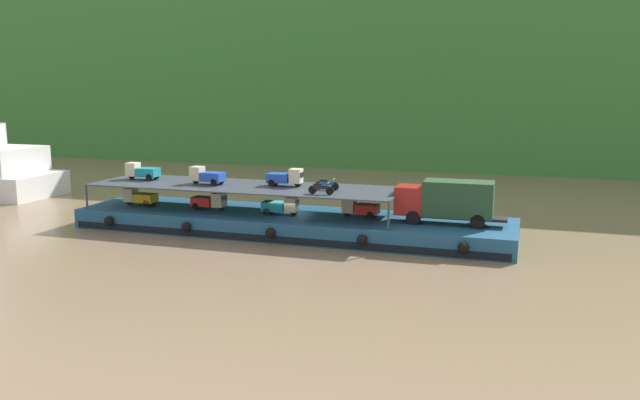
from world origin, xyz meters
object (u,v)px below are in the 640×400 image
(mini_truck_lower_mid, at_px, (281,206))
(motorcycle_upper_centre, at_px, (327,184))
(mini_truck_upper_stern, at_px, (142,171))
(mini_truck_upper_mid, at_px, (207,176))
(mini_truck_lower_stern, at_px, (140,197))
(mini_truck_lower_fore, at_px, (360,208))
(motorcycle_upper_port, at_px, (321,188))
(mini_truck_upper_fore, at_px, (286,177))
(cargo_barge, at_px, (290,223))
(covered_lorry, at_px, (447,200))
(mini_truck_lower_aft, at_px, (210,201))

(mini_truck_lower_mid, xyz_separation_m, motorcycle_upper_centre, (3.46, 0.52, 1.74))
(mini_truck_upper_stern, xyz_separation_m, mini_truck_upper_mid, (6.35, -0.73, 0.00))
(mini_truck_lower_stern, xyz_separation_m, mini_truck_lower_fore, (18.40, 1.03, 0.00))
(mini_truck_lower_stern, xyz_separation_m, motorcycle_upper_port, (16.15, -1.56, 1.74))
(mini_truck_lower_mid, bearing_deg, motorcycle_upper_centre, 8.62)
(mini_truck_upper_stern, relative_size, mini_truck_upper_fore, 0.99)
(mini_truck_upper_mid, bearing_deg, mini_truck_lower_fore, 4.17)
(cargo_barge, bearing_deg, mini_truck_lower_fore, 6.40)
(mini_truck_upper_stern, bearing_deg, mini_truck_lower_mid, -4.18)
(mini_truck_lower_stern, distance_m, mini_truck_upper_fore, 12.61)
(mini_truck_upper_mid, height_order, motorcycle_upper_centre, mini_truck_upper_mid)
(covered_lorry, xyz_separation_m, mini_truck_upper_mid, (-18.74, -0.36, 1.00))
(mini_truck_lower_stern, distance_m, mini_truck_lower_aft, 6.37)
(mini_truck_upper_mid, xyz_separation_m, motorcycle_upper_port, (10.01, -1.69, -0.26))
(motorcycle_upper_centre, bearing_deg, mini_truck_lower_aft, -177.73)
(mini_truck_lower_stern, xyz_separation_m, mini_truck_lower_aft, (6.37, 0.07, 0.00))
(motorcycle_upper_centre, bearing_deg, mini_truck_upper_fore, 168.26)
(covered_lorry, distance_m, mini_truck_upper_mid, 18.77)
(mini_truck_lower_mid, height_order, motorcycle_upper_centre, motorcycle_upper_centre)
(mini_truck_lower_mid, relative_size, mini_truck_upper_fore, 1.00)
(covered_lorry, relative_size, motorcycle_upper_centre, 4.14)
(mini_truck_lower_fore, relative_size, motorcycle_upper_centre, 1.46)
(mini_truck_upper_stern, bearing_deg, mini_truck_upper_fore, 1.52)
(mini_truck_lower_stern, relative_size, mini_truck_lower_mid, 0.98)
(covered_lorry, relative_size, mini_truck_upper_mid, 2.82)
(mini_truck_lower_stern, bearing_deg, mini_truck_upper_fore, 5.48)
(mini_truck_lower_fore, bearing_deg, mini_truck_lower_mid, -169.47)
(mini_truck_lower_mid, xyz_separation_m, mini_truck_upper_fore, (-0.09, 1.26, 2.00))
(mini_truck_lower_mid, height_order, mini_truck_upper_stern, mini_truck_upper_stern)
(mini_truck_lower_stern, distance_m, mini_truck_upper_mid, 6.45)
(mini_truck_lower_stern, height_order, mini_truck_upper_mid, mini_truck_upper_mid)
(mini_truck_lower_stern, distance_m, mini_truck_lower_fore, 18.43)
(mini_truck_lower_mid, relative_size, mini_truck_lower_fore, 1.00)
(cargo_barge, xyz_separation_m, mini_truck_upper_mid, (-6.87, -0.29, 3.44))
(mini_truck_lower_fore, distance_m, motorcycle_upper_port, 3.84)
(cargo_barge, bearing_deg, mini_truck_lower_aft, -176.99)
(cargo_barge, height_order, mini_truck_lower_aft, mini_truck_lower_aft)
(covered_lorry, xyz_separation_m, mini_truck_lower_fore, (-6.48, 0.54, -1.00))
(cargo_barge, height_order, mini_truck_lower_stern, mini_truck_lower_stern)
(cargo_barge, xyz_separation_m, motorcycle_upper_port, (3.14, -1.98, 3.18))
(covered_lorry, bearing_deg, cargo_barge, -179.66)
(mini_truck_upper_stern, distance_m, motorcycle_upper_port, 16.54)
(mini_truck_lower_fore, xyz_separation_m, motorcycle_upper_port, (-2.25, -2.58, 1.74))
(mini_truck_upper_stern, bearing_deg, cargo_barge, -1.89)
(covered_lorry, xyz_separation_m, mini_truck_lower_aft, (-18.50, -0.42, -1.00))
(mini_truck_lower_aft, distance_m, mini_truck_lower_fore, 12.06)
(mini_truck_lower_aft, xyz_separation_m, motorcycle_upper_port, (9.78, -1.63, 1.74))
(mini_truck_lower_aft, height_order, motorcycle_upper_centre, motorcycle_upper_centre)
(covered_lorry, height_order, motorcycle_upper_centre, covered_lorry)
(mini_truck_upper_mid, relative_size, motorcycle_upper_centre, 1.47)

